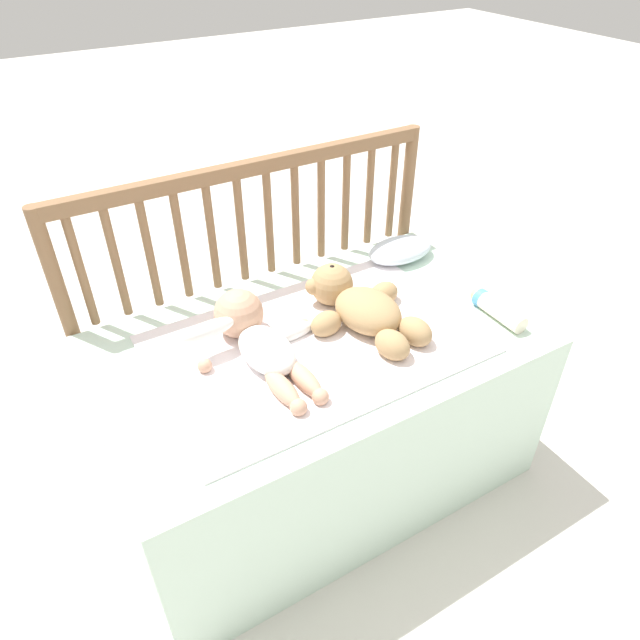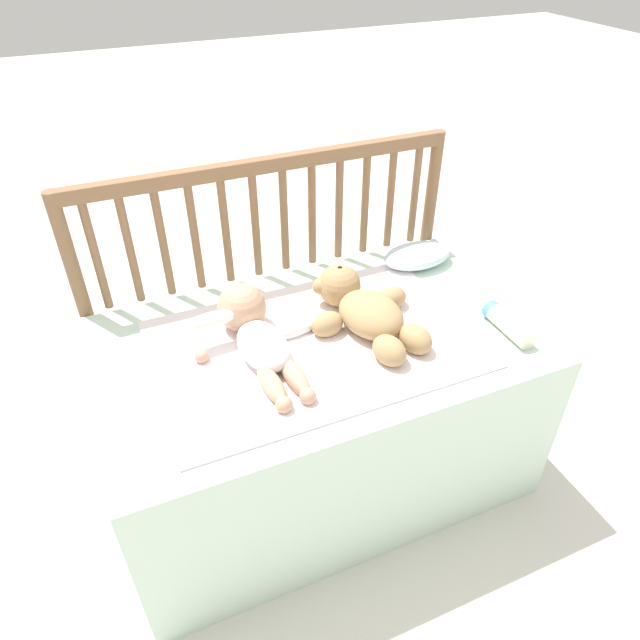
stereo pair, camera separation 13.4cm
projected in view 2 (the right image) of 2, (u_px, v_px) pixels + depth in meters
ground_plane at (319, 467)px, 1.67m from camera, size 12.00×12.00×0.00m
crib_mattress at (319, 409)px, 1.53m from camera, size 1.06×0.63×0.49m
crib_rail at (271, 242)px, 1.57m from camera, size 1.06×0.04×0.82m
blanket at (314, 343)px, 1.36m from camera, size 0.75×0.50×0.01m
teddy_bear at (364, 309)px, 1.40m from camera, size 0.29×0.36×0.11m
baby at (256, 332)px, 1.33m from camera, size 0.32×0.39×0.12m
small_pillow at (417, 256)px, 1.64m from camera, size 0.21×0.12×0.06m
baby_bottle at (505, 322)px, 1.40m from camera, size 0.05×0.17×0.05m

